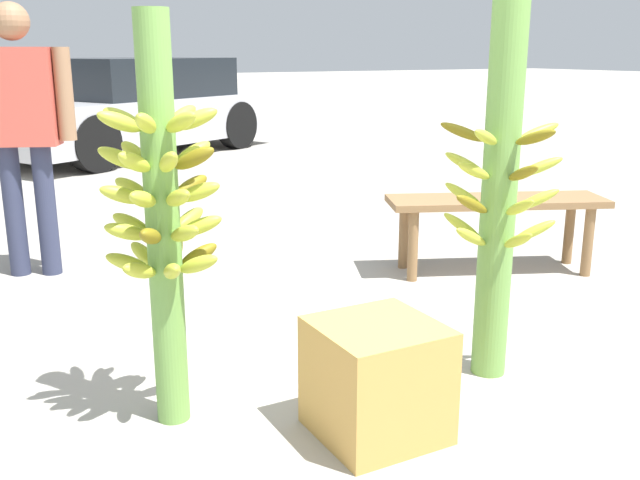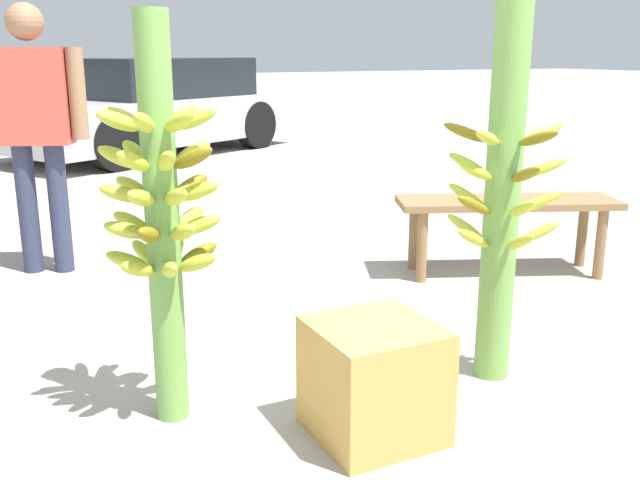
% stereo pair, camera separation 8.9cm
% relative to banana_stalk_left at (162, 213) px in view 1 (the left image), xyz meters
% --- Properties ---
extents(ground_plane, '(80.00, 80.00, 0.00)m').
position_rel_banana_stalk_left_xyz_m(ground_plane, '(0.71, -0.31, -0.77)').
color(ground_plane, '#9E998E').
extents(banana_stalk_left, '(0.42, 0.42, 1.43)m').
position_rel_banana_stalk_left_xyz_m(banana_stalk_left, '(0.00, 0.00, 0.00)').
color(banana_stalk_left, '#6B9E47').
rests_on(banana_stalk_left, ground_plane).
extents(banana_stalk_center, '(0.49, 0.48, 1.64)m').
position_rel_banana_stalk_left_xyz_m(banana_stalk_center, '(1.27, -0.24, 0.05)').
color(banana_stalk_center, '#6B9E47').
rests_on(banana_stalk_center, ground_plane).
extents(vendor_person, '(0.60, 0.33, 1.56)m').
position_rel_banana_stalk_left_xyz_m(vendor_person, '(-0.21, 2.10, 0.16)').
color(vendor_person, '#2D334C').
rests_on(vendor_person, ground_plane).
extents(market_bench, '(1.32, 0.84, 0.46)m').
position_rel_banana_stalk_left_xyz_m(market_bench, '(2.24, 0.83, -0.39)').
color(market_bench, olive).
rests_on(market_bench, ground_plane).
extents(parked_car, '(4.24, 3.33, 1.21)m').
position_rel_banana_stalk_left_xyz_m(parked_car, '(1.62, 7.00, -0.17)').
color(parked_car, '#B7B7BC').
rests_on(parked_car, ground_plane).
extents(produce_crate, '(0.41, 0.41, 0.41)m').
position_rel_banana_stalk_left_xyz_m(produce_crate, '(0.59, -0.44, -0.57)').
color(produce_crate, '#C69347').
rests_on(produce_crate, ground_plane).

